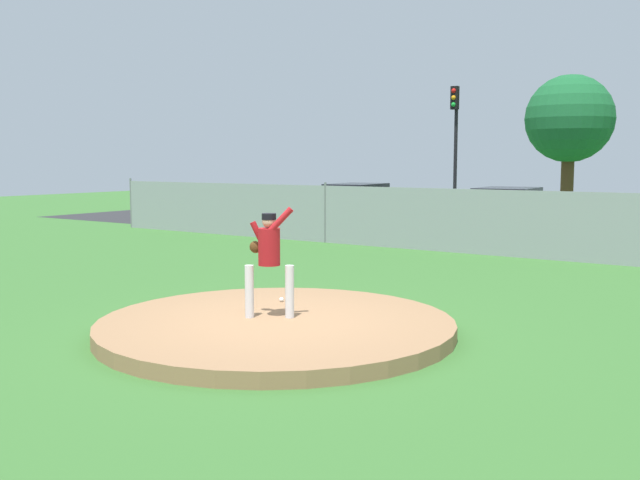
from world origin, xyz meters
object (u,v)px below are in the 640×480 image
pitcher_youth (269,254)px  traffic_light_near (455,131)px  baseball (282,300)px  parked_car_white (356,207)px  parked_car_burgundy (507,214)px

pitcher_youth → traffic_light_near: 19.43m
pitcher_youth → baseball: (-0.56, 1.04, -0.91)m
parked_car_white → baseball: bearing=-63.3°
pitcher_youth → parked_car_burgundy: pitcher_youth is taller
pitcher_youth → parked_car_white: 16.49m
parked_car_burgundy → traffic_light_near: traffic_light_near is taller
pitcher_youth → baseball: pitcher_youth is taller
traffic_light_near → parked_car_white: bearing=-120.2°
parked_car_burgundy → traffic_light_near: bearing=130.9°
traffic_light_near → parked_car_burgundy: bearing=-49.1°
baseball → parked_car_white: bearing=116.7°
parked_car_burgundy → traffic_light_near: (-3.73, 4.31, 2.88)m
baseball → parked_car_burgundy: size_ratio=0.02×
baseball → traffic_light_near: (-4.66, 17.51, 3.41)m
parked_car_burgundy → parked_car_white: parked_car_white is taller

